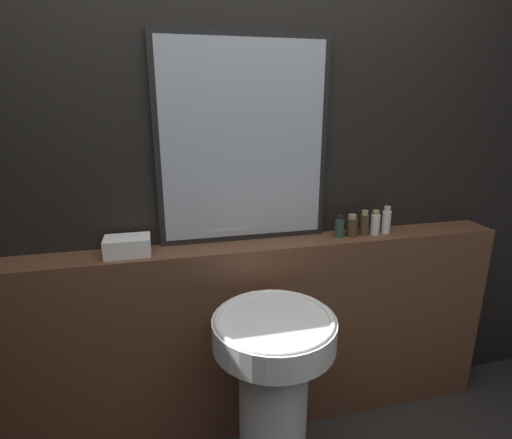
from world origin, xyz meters
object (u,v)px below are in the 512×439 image
object	(u,v)px
conditioner_bottle	(352,226)
body_wash_bottle	(375,223)
shampoo_bottle	(339,227)
hand_soap_bottle	(386,221)
pedestal_sink	(273,388)
mirror	(244,142)
towel_stack	(128,246)
lotion_bottle	(364,224)

from	to	relation	value
conditioner_bottle	body_wash_bottle	distance (m)	0.12
shampoo_bottle	conditioner_bottle	size ratio (longest dim) A/B	1.01
body_wash_bottle	hand_soap_bottle	distance (m)	0.06
pedestal_sink	hand_soap_bottle	xyz separation A→B (m)	(0.68, 0.39, 0.54)
mirror	pedestal_sink	bearing A→B (deg)	-88.20
towel_stack	conditioner_bottle	xyz separation A→B (m)	(1.04, 0.00, 0.01)
towel_stack	body_wash_bottle	distance (m)	1.16
mirror	conditioner_bottle	world-z (taller)	mirror
pedestal_sink	towel_stack	size ratio (longest dim) A/B	4.37
mirror	hand_soap_bottle	world-z (taller)	mirror
pedestal_sink	conditioner_bottle	distance (m)	0.82
towel_stack	body_wash_bottle	size ratio (longest dim) A/B	1.58
towel_stack	lotion_bottle	size ratio (longest dim) A/B	1.53
body_wash_bottle	pedestal_sink	bearing A→B (deg)	-147.96
towel_stack	conditioner_bottle	bearing A→B (deg)	0.00
shampoo_bottle	body_wash_bottle	distance (m)	0.19
mirror	hand_soap_bottle	size ratio (longest dim) A/B	6.64
towel_stack	hand_soap_bottle	distance (m)	1.22
towel_stack	mirror	bearing A→B (deg)	8.15
body_wash_bottle	towel_stack	bearing A→B (deg)	180.00
towel_stack	conditioner_bottle	distance (m)	1.04
towel_stack	hand_soap_bottle	world-z (taller)	hand_soap_bottle
shampoo_bottle	lotion_bottle	world-z (taller)	lotion_bottle
shampoo_bottle	hand_soap_bottle	world-z (taller)	hand_soap_bottle
mirror	conditioner_bottle	size ratio (longest dim) A/B	8.45
towel_stack	shampoo_bottle	bearing A→B (deg)	0.00
conditioner_bottle	hand_soap_bottle	distance (m)	0.18
shampoo_bottle	body_wash_bottle	world-z (taller)	body_wash_bottle
mirror	lotion_bottle	distance (m)	0.70
mirror	hand_soap_bottle	bearing A→B (deg)	-6.14
towel_stack	lotion_bottle	xyz separation A→B (m)	(1.10, 0.00, 0.02)
shampoo_bottle	lotion_bottle	bearing A→B (deg)	0.00
conditioner_bottle	mirror	bearing A→B (deg)	171.69
body_wash_bottle	mirror	bearing A→B (deg)	173.29
pedestal_sink	lotion_bottle	size ratio (longest dim) A/B	6.68
conditioner_bottle	hand_soap_bottle	world-z (taller)	hand_soap_bottle
conditioner_bottle	hand_soap_bottle	xyz separation A→B (m)	(0.18, 0.00, 0.01)
hand_soap_bottle	shampoo_bottle	bearing A→B (deg)	180.00
lotion_bottle	shampoo_bottle	bearing A→B (deg)	180.00
conditioner_bottle	hand_soap_bottle	size ratio (longest dim) A/B	0.79
body_wash_bottle	conditioner_bottle	bearing A→B (deg)	180.00
shampoo_bottle	body_wash_bottle	bearing A→B (deg)	0.00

